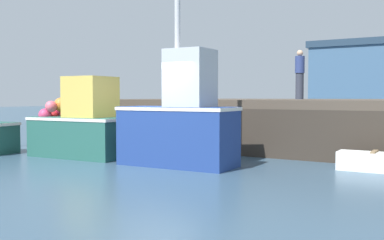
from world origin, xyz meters
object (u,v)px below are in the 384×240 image
Objects in this scene: rowboat at (374,162)px; mooring_buoy_foreground at (66,146)px; dockworker at (300,75)px; fishing_boat_mid at (180,122)px; fishing_boat_near_right at (82,125)px.

rowboat is 8.07m from mooring_buoy_foreground.
dockworker is 8.69m from mooring_buoy_foreground.
fishing_boat_mid is 3.38× the size of dockworker.
rowboat is at bearing 12.19° from fishing_boat_near_right.
fishing_boat_mid is at bearing 4.68° from mooring_buoy_foreground.
fishing_boat_mid is 8.49× the size of mooring_buoy_foreground.
fishing_boat_mid is (3.32, -0.01, 0.19)m from fishing_boat_near_right.
rowboat is 0.90× the size of dockworker.
dockworker is at bearing 123.89° from rowboat.
mooring_buoy_foreground is at bearing -166.18° from rowboat.
fishing_boat_near_right is 4.22× the size of mooring_buoy_foreground.
rowboat is (7.50, 1.62, -0.67)m from fishing_boat_near_right.
fishing_boat_mid is 4.57m from rowboat.
fishing_boat_mid is 7.13m from dockworker.
fishing_boat_mid is at bearing -94.97° from dockworker.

